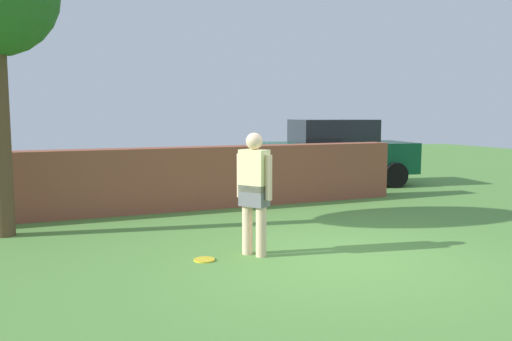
% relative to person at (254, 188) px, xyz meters
% --- Properties ---
extents(ground_plane, '(40.00, 40.00, 0.00)m').
position_rel_person_xyz_m(ground_plane, '(0.95, -0.60, -0.90)').
color(ground_plane, '#568C3D').
extents(brick_wall, '(10.34, 0.50, 1.22)m').
position_rel_person_xyz_m(brick_wall, '(-0.55, 3.60, -0.29)').
color(brick_wall, brown).
rests_on(brick_wall, ground).
extents(person, '(0.38, 0.47, 1.62)m').
position_rel_person_xyz_m(person, '(0.00, 0.00, 0.00)').
color(person, beige).
rests_on(person, ground).
extents(car, '(4.40, 2.39, 1.72)m').
position_rel_person_xyz_m(car, '(4.49, 5.51, -0.04)').
color(car, '#0C4C2D').
rests_on(car, ground).
extents(frisbee_yellow, '(0.27, 0.27, 0.02)m').
position_rel_person_xyz_m(frisbee_yellow, '(-0.68, 0.01, -0.89)').
color(frisbee_yellow, yellow).
rests_on(frisbee_yellow, ground).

